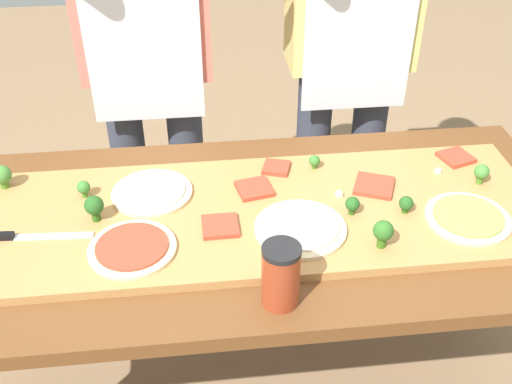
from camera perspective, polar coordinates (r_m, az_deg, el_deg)
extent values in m
cube|color=brown|center=(2.18, -22.51, -6.60)|extent=(0.07, 0.07, 0.72)
cube|color=brown|center=(2.28, 18.91, -3.71)|extent=(0.07, 0.07, 0.72)
cube|color=brown|center=(1.59, -0.37, -3.03)|extent=(1.70, 0.78, 0.04)
cube|color=#B27F47|center=(1.58, -0.02, -2.01)|extent=(1.48, 0.49, 0.02)
cube|color=#B7BABF|center=(1.56, -18.28, -3.94)|extent=(0.19, 0.03, 0.00)
cylinder|color=beige|center=(1.51, 4.15, -3.41)|extent=(0.23, 0.23, 0.01)
cylinder|color=beige|center=(1.50, 4.16, -3.17)|extent=(0.19, 0.19, 0.01)
cylinder|color=beige|center=(1.62, 19.11, -2.33)|extent=(0.21, 0.21, 0.01)
cylinder|color=#899E4C|center=(1.62, 19.16, -2.10)|extent=(0.17, 0.17, 0.01)
cylinder|color=beige|center=(1.64, -9.66, -0.07)|extent=(0.21, 0.21, 0.01)
cylinder|color=silver|center=(1.64, -9.69, 0.16)|extent=(0.18, 0.18, 0.01)
cylinder|color=beige|center=(1.47, -11.45, -5.20)|extent=(0.21, 0.21, 0.01)
cylinder|color=#BC3D28|center=(1.47, -11.48, -4.96)|extent=(0.17, 0.17, 0.01)
cube|color=#BC3D28|center=(1.68, 10.94, 0.58)|extent=(0.13, 0.13, 0.01)
cube|color=#BC3D28|center=(1.51, -3.36, -3.19)|extent=(0.09, 0.09, 0.01)
cube|color=#BC3D28|center=(1.63, -0.18, 0.31)|extent=(0.10, 0.10, 0.01)
cube|color=#BC3D28|center=(1.85, 18.11, 3.09)|extent=(0.11, 0.11, 0.01)
cube|color=#BC3D28|center=(1.72, 1.89, 2.29)|extent=(0.09, 0.09, 0.01)
cylinder|color=#366618|center=(1.48, 11.62, -4.50)|extent=(0.02, 0.02, 0.03)
sphere|color=#2D6623|center=(1.46, 11.77, -3.53)|extent=(0.05, 0.05, 0.05)
cylinder|color=#2C5915|center=(1.60, 13.70, -1.60)|extent=(0.02, 0.02, 0.02)
sphere|color=#23561E|center=(1.59, 13.80, -1.01)|extent=(0.04, 0.04, 0.04)
cylinder|color=#487A23|center=(1.77, 20.11, 1.11)|extent=(0.02, 0.02, 0.02)
sphere|color=#427F33|center=(1.75, 20.28, 1.80)|extent=(0.04, 0.04, 0.04)
cylinder|color=#2C5915|center=(1.58, -14.67, -2.11)|extent=(0.02, 0.02, 0.03)
sphere|color=#23561E|center=(1.56, -14.84, -1.21)|extent=(0.05, 0.05, 0.05)
cylinder|color=#487A23|center=(1.78, -22.36, 0.73)|extent=(0.02, 0.02, 0.02)
sphere|color=#427F33|center=(1.76, -22.58, 1.50)|extent=(0.05, 0.05, 0.05)
cylinder|color=#3F7220|center=(1.73, 5.43, 2.43)|extent=(0.01, 0.01, 0.01)
sphere|color=#38752D|center=(1.72, 5.47, 2.92)|extent=(0.03, 0.03, 0.03)
cylinder|color=#3F7220|center=(1.67, -15.64, -0.16)|extent=(0.02, 0.02, 0.02)
sphere|color=#38752D|center=(1.66, -15.76, 0.43)|extent=(0.04, 0.04, 0.04)
cylinder|color=#2C5915|center=(1.57, 8.90, -1.73)|extent=(0.02, 0.02, 0.02)
sphere|color=#23561E|center=(1.56, 8.97, -1.09)|extent=(0.04, 0.04, 0.04)
cube|color=white|center=(1.78, 16.58, 1.89)|extent=(0.01, 0.01, 0.01)
cube|color=silver|center=(1.62, 7.73, -0.22)|extent=(0.02, 0.02, 0.01)
cylinder|color=#99381E|center=(1.31, 2.32, -7.93)|extent=(0.08, 0.08, 0.14)
cylinder|color=black|center=(1.26, 2.40, -5.43)|extent=(0.08, 0.08, 0.01)
cylinder|color=#333847|center=(2.26, -11.31, 0.37)|extent=(0.12, 0.12, 0.90)
cylinder|color=#333847|center=(2.25, -6.24, 0.71)|extent=(0.12, 0.12, 0.90)
cube|color=silver|center=(1.86, -10.66, 14.96)|extent=(0.34, 0.01, 0.60)
cylinder|color=#333847|center=(2.29, 5.11, 1.44)|extent=(0.12, 0.12, 0.90)
cylinder|color=#333847|center=(2.33, 9.94, 1.74)|extent=(0.12, 0.12, 0.90)
cube|color=silver|center=(1.92, 9.81, 15.77)|extent=(0.34, 0.01, 0.60)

